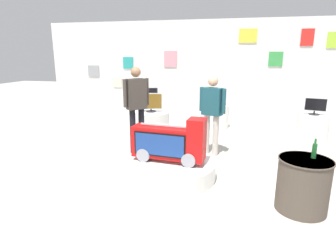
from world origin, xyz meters
name	(u,v)px	position (x,y,z in m)	size (l,w,h in m)	color
ground_plane	(181,182)	(0.00, 0.00, 0.00)	(30.00, 30.00, 0.00)	#B2ADA3
back_wall_display	(210,69)	(0.00, 5.23, 1.53)	(11.13, 0.13, 3.04)	silver
main_display_pedestal	(168,169)	(-0.24, 0.15, 0.14)	(1.54, 1.54, 0.28)	silver
novelty_firetruck_tv	(170,143)	(-0.22, 0.14, 0.59)	(1.21, 0.46, 0.74)	gray
display_pedestal_left_rear	(312,128)	(2.61, 2.91, 0.31)	(0.71, 0.71, 0.62)	silver
tv_on_left_rear	(315,106)	(2.61, 2.91, 0.83)	(0.47, 0.23, 0.39)	black
display_pedestal_center_rear	(151,124)	(-1.18, 2.41, 0.31)	(0.89, 0.89, 0.62)	silver
tv_on_center_rear	(151,102)	(-1.18, 2.41, 0.86)	(0.57, 0.24, 0.46)	black
display_pedestal_right_rear	(215,116)	(0.30, 3.68, 0.31)	(0.77, 0.77, 0.62)	silver
tv_on_right_rear	(216,96)	(0.30, 3.67, 0.87)	(0.55, 0.17, 0.46)	black
display_pedestal_far_right	(148,113)	(-1.64, 3.69, 0.31)	(0.85, 0.85, 0.62)	silver
tv_on_far_right	(148,94)	(-1.64, 3.69, 0.86)	(0.55, 0.21, 0.43)	black
side_table_round	(303,184)	(1.66, -0.47, 0.36)	(0.66, 0.66, 0.70)	#4C4238
bottle_on_side_table	(314,150)	(1.76, -0.40, 0.81)	(0.06, 0.06, 0.25)	#195926
shopper_browsing_near_truck	(137,103)	(-1.14, 1.23, 1.03)	(0.42, 0.42, 1.75)	black
shopper_browsing_rear	(212,110)	(0.35, 1.42, 0.93)	(0.52, 0.33, 1.58)	#B2ADA3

